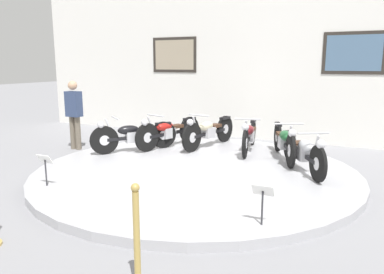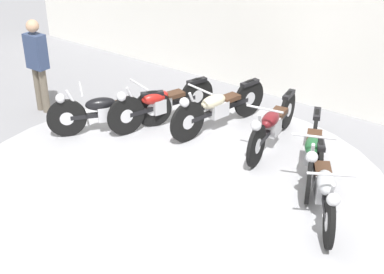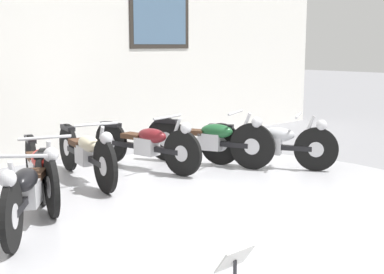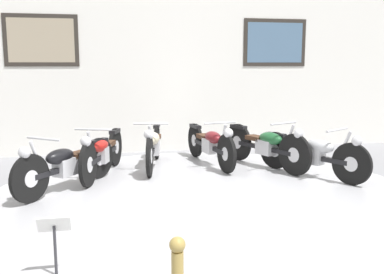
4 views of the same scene
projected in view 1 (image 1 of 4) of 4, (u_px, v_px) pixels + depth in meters
The scene contains 13 objects.
ground_plane at pixel (196, 175), 6.95m from camera, with size 60.00×60.00×0.00m, color gray.
display_platform at pixel (196, 172), 6.93m from camera, with size 5.86×5.86×0.13m, color #ADADB2.
back_wall at pixel (256, 62), 9.99m from camera, with size 14.00×0.22×4.15m.
motorcycle_black at pixel (133, 135), 8.20m from camera, with size 1.26×1.57×0.78m.
motorcycle_red at pixel (168, 131), 8.62m from camera, with size 0.73×1.90×0.79m.
motorcycle_cream at pixel (208, 130), 8.63m from camera, with size 0.59×1.96×0.80m.
motorcycle_maroon at pixel (249, 134), 8.23m from camera, with size 0.54×1.95×0.78m.
motorcycle_green at pixel (284, 140), 7.52m from camera, with size 0.82×1.87×0.80m.
motorcycle_silver at pixel (304, 151), 6.69m from camera, with size 1.02×1.73×0.78m.
info_placard_front_left at pixel (45, 163), 5.87m from camera, with size 0.26×0.11×0.51m.
info_placard_front_centre at pixel (263, 196), 4.43m from camera, with size 0.26×0.11×0.51m.
visitor_standing at pixel (74, 111), 8.88m from camera, with size 0.36×0.22×1.64m.
stanchion_post_right_of_entry at pixel (137, 256), 3.36m from camera, with size 0.28×0.28×1.02m.
Camera 1 is at (2.75, -6.08, 2.04)m, focal length 35.00 mm.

